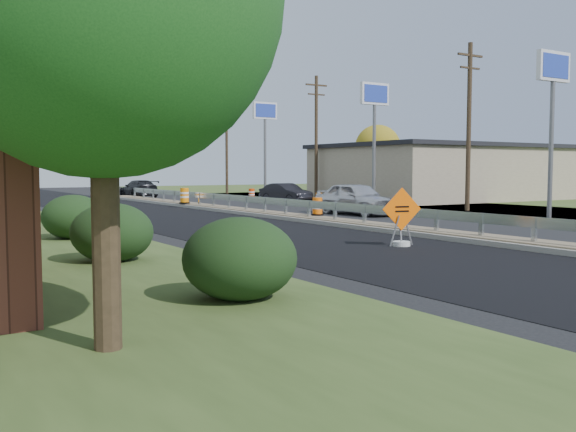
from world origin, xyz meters
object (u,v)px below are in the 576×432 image
caution_sign (401,231)px  barrel_shoulder_far (252,194)px  barrel_shoulder_mid (319,199)px  car_silver (357,198)px  car_dark_mid (286,194)px  car_dark_far (139,189)px  barrel_median_mid (317,207)px  barrel_median_far (184,196)px

caution_sign → barrel_shoulder_far: (11.21, 29.67, -0.06)m
barrel_shoulder_mid → barrel_shoulder_far: (0.08, 9.37, 0.02)m
caution_sign → car_silver: caution_sign is taller
barrel_shoulder_mid → car_silver: car_silver is taller
barrel_shoulder_far → car_dark_mid: 7.13m
car_dark_mid → car_dark_far: size_ratio=0.85×
caution_sign → car_dark_mid: size_ratio=0.43×
barrel_median_mid → barrel_shoulder_mid: (7.58, 10.70, -0.25)m
car_silver → barrel_shoulder_mid: bearing=62.6°
car_dark_mid → car_silver: bearing=-110.8°
barrel_shoulder_mid → car_dark_far: 18.53m
barrel_median_far → barrel_shoulder_far: bearing=39.3°
car_silver → car_dark_far: size_ratio=1.00×
barrel_median_far → car_dark_mid: 7.55m
caution_sign → car_dark_far: size_ratio=0.36×
barrel_median_far → barrel_shoulder_far: barrel_median_far is taller
caution_sign → barrel_shoulder_mid: (11.13, 20.30, -0.08)m
barrel_median_far → barrel_shoulder_mid: bearing=-14.3°
car_dark_mid → car_dark_far: car_dark_far is taller
barrel_median_far → car_silver: 11.98m
car_silver → car_dark_mid: 11.32m
barrel_median_mid → barrel_shoulder_mid: size_ratio=1.04×
car_silver → car_dark_far: (-2.65, 26.10, -0.12)m
barrel_shoulder_mid → barrel_shoulder_far: 9.37m
caution_sign → barrel_median_mid: 10.24m
car_dark_mid → barrel_median_far: bearing=173.3°
caution_sign → car_silver: size_ratio=0.36×
barrel_shoulder_far → car_dark_mid: size_ratio=0.20×
car_dark_far → barrel_median_mid: bearing=87.5°
caution_sign → barrel_shoulder_far: 31.72m
barrel_median_mid → barrel_median_far: 12.96m
barrel_shoulder_mid → barrel_shoulder_far: size_ratio=0.94×
barrel_median_far → car_dark_far: bearing=81.2°
car_dark_mid → car_dark_far: (-5.20, 15.07, 0.03)m
car_silver → car_dark_far: bearing=91.4°
car_silver → barrel_shoulder_far: bearing=73.9°
barrel_median_mid → car_dark_mid: (6.45, 13.05, 0.07)m
caution_sign → car_dark_far: 38.02m
car_silver → barrel_median_far: bearing=110.3°
barrel_median_mid → car_dark_far: (1.25, 28.11, 0.10)m
barrel_median_mid → barrel_median_far: barrel_median_far is taller
barrel_median_mid → car_dark_mid: car_dark_mid is taller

